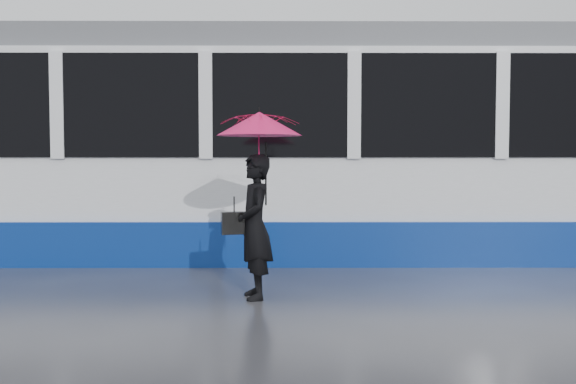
{
  "coord_description": "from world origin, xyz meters",
  "views": [
    {
      "loc": [
        -0.22,
        -7.41,
        1.48
      ],
      "look_at": [
        -0.19,
        -0.08,
        1.1
      ],
      "focal_mm": 40.0,
      "sensor_mm": 36.0,
      "label": 1
    }
  ],
  "objects": [
    {
      "name": "tram",
      "position": [
        -0.79,
        2.5,
        1.64
      ],
      "size": [
        26.0,
        2.56,
        3.35
      ],
      "color": "white",
      "rests_on": "ground"
    },
    {
      "name": "handbag",
      "position": [
        -0.76,
        -0.65,
        0.8
      ],
      "size": [
        0.29,
        0.18,
        0.42
      ],
      "rotation": [
        0.0,
        0.0,
        0.22
      ],
      "color": "black",
      "rests_on": "ground"
    },
    {
      "name": "rails",
      "position": [
        0.0,
        2.5,
        0.01
      ],
      "size": [
        34.0,
        1.51,
        0.02
      ],
      "color": "#3F3D38",
      "rests_on": "ground"
    },
    {
      "name": "ground",
      "position": [
        0.0,
        0.0,
        0.0
      ],
      "size": [
        90.0,
        90.0,
        0.0
      ],
      "primitive_type": "plane",
      "color": "#2C2C31",
      "rests_on": "ground"
    },
    {
      "name": "woman",
      "position": [
        -0.54,
        -0.67,
        0.76
      ],
      "size": [
        0.48,
        0.62,
        1.53
      ],
      "primitive_type": "imported",
      "rotation": [
        0.0,
        0.0,
        -1.35
      ],
      "color": "black",
      "rests_on": "ground"
    },
    {
      "name": "umbrella",
      "position": [
        -0.49,
        -0.67,
        1.67
      ],
      "size": [
        1.07,
        1.07,
        1.03
      ],
      "rotation": [
        0.0,
        0.0,
        0.22
      ],
      "color": "#FC1595",
      "rests_on": "ground"
    }
  ]
}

